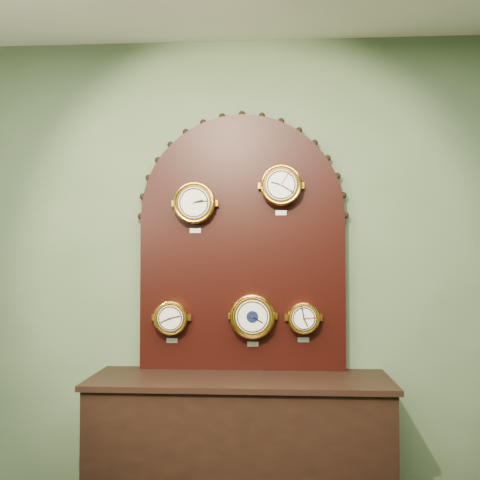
# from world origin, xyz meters

# --- Properties ---
(wall_back) EXTENTS (4.00, 0.00, 4.00)m
(wall_back) POSITION_xyz_m (0.00, 2.50, 1.40)
(wall_back) COLOR #4F6645
(wall_back) RESTS_ON ground
(shop_counter) EXTENTS (1.60, 0.50, 0.80)m
(shop_counter) POSITION_xyz_m (0.00, 2.23, 0.40)
(shop_counter) COLOR black
(shop_counter) RESTS_ON ground_plane
(display_board) EXTENTS (1.26, 0.06, 1.53)m
(display_board) POSITION_xyz_m (0.00, 2.45, 1.63)
(display_board) COLOR black
(display_board) RESTS_ON shop_counter
(roman_clock) EXTENTS (0.24, 0.08, 0.29)m
(roman_clock) POSITION_xyz_m (-0.27, 2.38, 1.80)
(roman_clock) COLOR gold
(roman_clock) RESTS_ON display_board
(arabic_clock) EXTENTS (0.24, 0.08, 0.29)m
(arabic_clock) POSITION_xyz_m (0.23, 2.38, 1.90)
(arabic_clock) COLOR gold
(arabic_clock) RESTS_ON display_board
(hygrometer) EXTENTS (0.20, 0.08, 0.25)m
(hygrometer) POSITION_xyz_m (-0.41, 2.38, 1.13)
(hygrometer) COLOR gold
(hygrometer) RESTS_ON display_board
(barometer) EXTENTS (0.26, 0.08, 0.31)m
(barometer) POSITION_xyz_m (0.06, 2.38, 1.15)
(barometer) COLOR gold
(barometer) RESTS_ON display_board
(tide_clock) EXTENTS (0.18, 0.08, 0.23)m
(tide_clock) POSITION_xyz_m (0.36, 2.38, 1.14)
(tide_clock) COLOR gold
(tide_clock) RESTS_ON display_board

